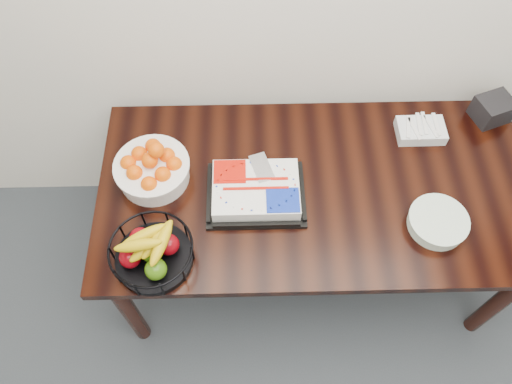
{
  "coord_description": "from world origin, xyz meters",
  "views": [
    {
      "loc": [
        -0.28,
        0.92,
        2.49
      ],
      "look_at": [
        -0.25,
        1.93,
        0.83
      ],
      "focal_mm": 35.0,
      "sensor_mm": 36.0,
      "label": 1
    }
  ],
  "objects_px": {
    "cake_tray": "(256,191)",
    "napkin_box": "(493,109)",
    "fruit_basket": "(152,252)",
    "table": "(315,197)",
    "plate_stack": "(437,222)",
    "tangerine_bowl": "(152,166)"
  },
  "relations": [
    {
      "from": "tangerine_bowl",
      "to": "fruit_basket",
      "type": "height_order",
      "value": "tangerine_bowl"
    },
    {
      "from": "plate_stack",
      "to": "napkin_box",
      "type": "bearing_deg",
      "value": 56.93
    },
    {
      "from": "tangerine_bowl",
      "to": "napkin_box",
      "type": "relative_size",
      "value": 2.06
    },
    {
      "from": "table",
      "to": "tangerine_bowl",
      "type": "relative_size",
      "value": 5.86
    },
    {
      "from": "fruit_basket",
      "to": "tangerine_bowl",
      "type": "bearing_deg",
      "value": 94.73
    },
    {
      "from": "fruit_basket",
      "to": "cake_tray",
      "type": "bearing_deg",
      "value": 35.11
    },
    {
      "from": "cake_tray",
      "to": "tangerine_bowl",
      "type": "height_order",
      "value": "tangerine_bowl"
    },
    {
      "from": "table",
      "to": "tangerine_bowl",
      "type": "xyz_separation_m",
      "value": [
        -0.67,
        0.06,
        0.17
      ]
    },
    {
      "from": "cake_tray",
      "to": "napkin_box",
      "type": "distance_m",
      "value": 1.12
    },
    {
      "from": "table",
      "to": "plate_stack",
      "type": "height_order",
      "value": "plate_stack"
    },
    {
      "from": "cake_tray",
      "to": "plate_stack",
      "type": "xyz_separation_m",
      "value": [
        0.7,
        -0.15,
        -0.01
      ]
    },
    {
      "from": "cake_tray",
      "to": "table",
      "type": "bearing_deg",
      "value": 8.75
    },
    {
      "from": "tangerine_bowl",
      "to": "plate_stack",
      "type": "bearing_deg",
      "value": -12.7
    },
    {
      "from": "tangerine_bowl",
      "to": "plate_stack",
      "type": "distance_m",
      "value": 1.15
    },
    {
      "from": "table",
      "to": "fruit_basket",
      "type": "distance_m",
      "value": 0.73
    },
    {
      "from": "tangerine_bowl",
      "to": "table",
      "type": "bearing_deg",
      "value": -5.09
    },
    {
      "from": "tangerine_bowl",
      "to": "napkin_box",
      "type": "xyz_separation_m",
      "value": [
        1.47,
        0.29,
        -0.03
      ]
    },
    {
      "from": "tangerine_bowl",
      "to": "napkin_box",
      "type": "bearing_deg",
      "value": 11.17
    },
    {
      "from": "fruit_basket",
      "to": "napkin_box",
      "type": "distance_m",
      "value": 1.58
    },
    {
      "from": "table",
      "to": "tangerine_bowl",
      "type": "bearing_deg",
      "value": 174.91
    },
    {
      "from": "plate_stack",
      "to": "napkin_box",
      "type": "height_order",
      "value": "napkin_box"
    },
    {
      "from": "table",
      "to": "cake_tray",
      "type": "height_order",
      "value": "cake_tray"
    }
  ]
}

